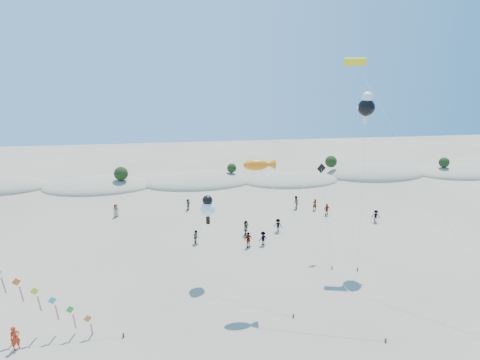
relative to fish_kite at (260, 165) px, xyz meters
The scene contains 8 objects.
dune_ridge 35.73m from the fish_kite, 96.14° to the left, with size 145.30×11.49×5.57m.
fish_kite is the anchor object (origin of this frame).
cartoon_kite_low 7.02m from the fish_kite, 143.68° to the left, with size 7.11×8.35×8.10m.
cartoon_kite_high 13.73m from the fish_kite, 27.93° to the left, with size 2.37×5.05×16.98m.
parafoil_kite 15.10m from the fish_kite, 33.47° to the left, with size 7.69×18.57×20.11m.
dark_kite 11.01m from the fish_kite, 38.54° to the left, with size 1.05×4.98×9.65m.
flyer_foreground 22.10m from the fish_kite, 163.40° to the right, with size 0.67×0.44×1.84m, color red.
beachgoers 18.04m from the fish_kite, 80.58° to the left, with size 34.26×13.59×1.85m.
Camera 1 is at (-1.04, -19.94, 19.98)m, focal length 30.00 mm.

